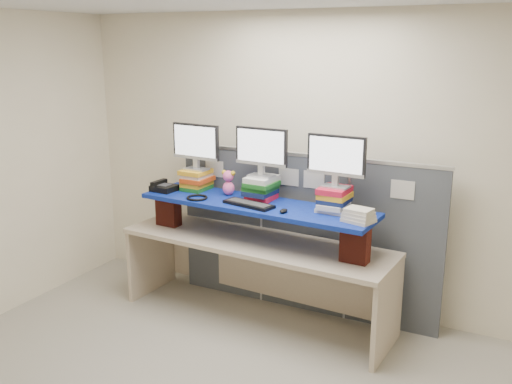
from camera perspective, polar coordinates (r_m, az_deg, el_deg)
The scene contains 18 objects.
room at distance 3.69m, azimuth -5.53°, elevation -2.74°, with size 5.00×4.00×2.80m.
cubicle_partition at distance 5.40m, azimuth 4.79°, elevation -4.08°, with size 2.60×0.06×1.53m.
desk at distance 5.23m, azimuth -0.00°, elevation -6.43°, with size 2.58×0.89×0.77m.
brick_pier_left at distance 5.62m, azimuth -8.75°, elevation -1.77°, with size 0.23×0.12×0.31m, color maroon.
brick_pier_right at distance 4.70m, azimuth 9.89°, elevation -5.13°, with size 0.23×0.12×0.31m, color maroon.
blue_board at distance 5.08m, azimuth -0.00°, elevation -1.31°, with size 2.19×0.55×0.04m, color navy.
book_stack_left at distance 5.54m, azimuth -5.95°, elevation 1.25°, with size 0.26×0.30×0.20m.
book_stack_center at distance 5.15m, azimuth 0.52°, elevation 0.42°, with size 0.28×0.32×0.21m.
book_stack_right at distance 4.85m, azimuth 7.84°, elevation -0.71°, with size 0.26×0.31×0.21m.
monitor_left at distance 5.47m, azimuth -6.04°, elevation 4.80°, with size 0.51×0.16×0.44m.
monitor_center at distance 5.07m, azimuth 0.53°, elevation 4.31°, with size 0.51×0.16×0.44m.
monitor_right at distance 4.77m, azimuth 8.02°, elevation 3.38°, with size 0.51×0.16×0.44m.
keyboard at distance 4.98m, azimuth -0.73°, elevation -1.21°, with size 0.50×0.25×0.03m.
mouse at distance 4.78m, azimuth 2.78°, elevation -1.89°, with size 0.06×0.10×0.03m, color black.
desk_phone at distance 5.55m, azimuth -9.22°, elevation 0.48°, with size 0.23×0.21×0.09m.
headset at distance 5.23m, azimuth -5.91°, elevation -0.56°, with size 0.20×0.20×0.02m, color black.
plush_toy at distance 5.31m, azimuth -2.77°, elevation 0.96°, with size 0.14×0.10×0.23m.
binder_stack at distance 4.60m, azimuth 10.24°, elevation -2.33°, with size 0.27×0.23×0.11m.
Camera 1 is at (1.90, -2.96, 2.50)m, focal length 40.00 mm.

